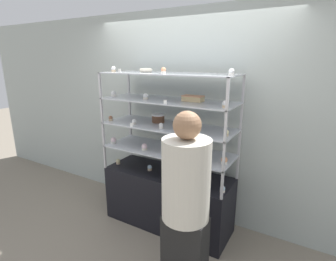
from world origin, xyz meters
name	(u,v)px	position (x,y,z in m)	size (l,w,h in m)	color
ground_plane	(168,223)	(0.00, 0.00, 0.00)	(20.00, 20.00, 0.00)	gray
back_wall	(185,117)	(0.00, 0.42, 1.30)	(8.00, 0.05, 2.60)	#A8B2AD
display_base	(168,199)	(0.00, 0.00, 0.35)	(1.54, 0.55, 0.69)	black
display_riser_lower	(168,151)	(0.00, 0.00, 0.97)	(1.54, 0.55, 0.29)	#B7B7BC
display_riser_middle	(168,127)	(0.00, 0.00, 1.27)	(1.54, 0.55, 0.29)	#B7B7BC
display_riser_upper	(168,101)	(0.00, 0.00, 1.56)	(1.54, 0.55, 0.29)	#B7B7BC
display_riser_top	(168,74)	(0.00, 0.00, 1.86)	(1.54, 0.55, 0.29)	#B7B7BC
layer_cake_centerpiece	(158,118)	(-0.19, 0.08, 1.33)	(0.16, 0.16, 0.10)	brown
sheet_cake_frosted	(193,98)	(0.28, 0.06, 1.61)	(0.23, 0.12, 0.06)	#DBBC84
cupcake_0	(118,162)	(-0.70, -0.09, 0.73)	(0.05, 0.05, 0.07)	#CCB28C
cupcake_1	(150,168)	(-0.23, -0.05, 0.73)	(0.05, 0.05, 0.07)	#CCB28C
cupcake_2	(180,179)	(0.23, -0.13, 0.73)	(0.05, 0.05, 0.07)	white
cupcake_3	(223,189)	(0.72, -0.12, 0.73)	(0.05, 0.05, 0.07)	white
price_tag_0	(172,184)	(0.20, -0.26, 0.72)	(0.04, 0.00, 0.04)	white
cupcake_4	(114,140)	(-0.72, -0.13, 1.02)	(0.07, 0.07, 0.08)	white
cupcake_5	(144,147)	(-0.24, -0.14, 1.02)	(0.07, 0.07, 0.08)	beige
cupcake_6	(183,153)	(0.25, -0.09, 1.02)	(0.07, 0.07, 0.08)	white
cupcake_7	(224,160)	(0.71, -0.07, 1.02)	(0.07, 0.07, 0.08)	white
price_tag_1	(175,159)	(0.23, -0.26, 1.01)	(0.04, 0.00, 0.04)	white
cupcake_8	(111,118)	(-0.73, -0.15, 1.31)	(0.05, 0.05, 0.06)	#CCB28C
cupcake_9	(134,122)	(-0.37, -0.15, 1.31)	(0.05, 0.05, 0.06)	white
cupcake_10	(161,126)	(0.00, -0.15, 1.31)	(0.05, 0.05, 0.06)	white
cupcake_11	(196,128)	(0.37, -0.05, 1.31)	(0.05, 0.05, 0.06)	beige
cupcake_12	(226,133)	(0.71, -0.06, 1.31)	(0.05, 0.05, 0.06)	#CCB28C
price_tag_2	(131,125)	(-0.33, -0.26, 1.30)	(0.04, 0.00, 0.04)	white
cupcake_13	(114,94)	(-0.72, -0.09, 1.61)	(0.06, 0.06, 0.07)	white
cupcake_14	(146,96)	(-0.24, -0.09, 1.61)	(0.06, 0.06, 0.07)	beige
cupcake_15	(225,104)	(0.70, -0.14, 1.61)	(0.06, 0.06, 0.07)	#CCB28C
price_tag_3	(165,102)	(0.12, -0.26, 1.60)	(0.04, 0.00, 0.04)	white
cupcake_16	(113,69)	(-0.72, -0.07, 1.90)	(0.05, 0.05, 0.06)	#CCB28C
cupcake_17	(163,71)	(0.01, -0.11, 1.90)	(0.05, 0.05, 0.06)	white
cupcake_18	(231,72)	(0.72, -0.07, 1.90)	(0.05, 0.05, 0.06)	white
price_tag_4	(120,71)	(-0.46, -0.26, 1.89)	(0.04, 0.00, 0.04)	white
donut_glazed	(146,70)	(-0.33, 0.05, 1.89)	(0.15, 0.15, 0.04)	#EFE5CC
customer_figure	(186,204)	(0.64, -0.81, 0.88)	(0.39, 0.39, 1.65)	black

